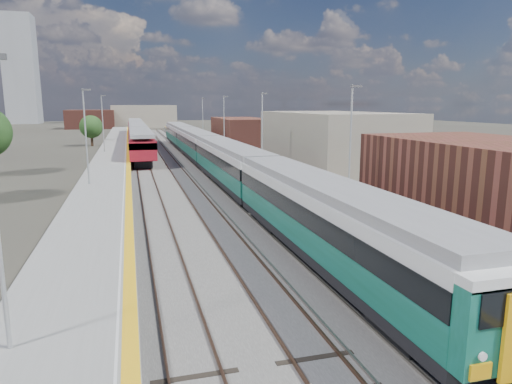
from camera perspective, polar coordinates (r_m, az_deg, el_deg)
name	(u,v)px	position (r m, az deg, el deg)	size (l,w,h in m)	color
ground	(191,166)	(55.23, -8.18, 3.20)	(320.00, 320.00, 0.00)	#47443A
ballast_bed	(170,164)	(57.46, -10.73, 3.44)	(10.50, 155.00, 0.06)	#565451
tracks	(173,162)	(59.16, -10.30, 3.74)	(8.96, 160.00, 0.17)	#4C3323
platform_right	(229,158)	(58.48, -3.36, 4.24)	(4.70, 155.00, 8.52)	slate
platform_left	(112,162)	(57.24, -17.55, 3.59)	(4.30, 155.00, 8.52)	slate
buildings	(87,92)	(143.39, -20.40, 11.61)	(72.00, 185.50, 40.00)	brown
green_train	(210,151)	(50.09, -5.77, 5.13)	(2.98, 82.96, 3.28)	black
red_train	(137,134)	(82.66, -14.60, 7.09)	(3.08, 62.30, 3.88)	black
tree_c	(91,127)	(86.16, -19.92, 7.67)	(3.99, 3.99, 5.40)	#382619
tree_d	(288,125)	(78.88, 4.04, 8.32)	(4.43, 4.43, 6.00)	#382619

